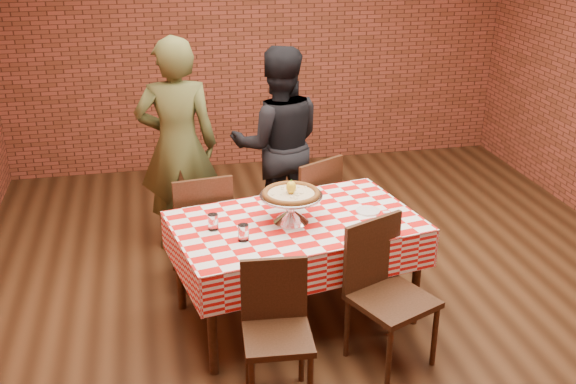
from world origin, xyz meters
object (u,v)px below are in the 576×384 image
(pizza_stand, at_px, (291,208))
(diner_black, at_px, (278,145))
(chair_far_right, at_px, (304,207))
(pizza, at_px, (291,194))
(water_glass_right, at_px, (213,222))
(water_glass_left, at_px, (243,233))
(chair_near_right, at_px, (393,298))
(diner_olive, at_px, (178,146))
(condiment_caddy, at_px, (279,193))
(chair_far_left, at_px, (200,225))
(chair_near_left, at_px, (278,340))
(table, at_px, (296,269))

(pizza_stand, xyz_separation_m, diner_black, (0.18, 1.33, -0.01))
(pizza_stand, distance_m, chair_far_right, 0.98)
(pizza, height_order, water_glass_right, pizza)
(chair_far_right, distance_m, diner_black, 0.63)
(water_glass_left, distance_m, chair_near_right, 1.03)
(chair_near_right, bearing_deg, pizza_stand, 105.67)
(chair_near_right, xyz_separation_m, chair_far_right, (-0.22, 1.48, -0.01))
(diner_olive, bearing_deg, water_glass_left, 104.57)
(chair_far_right, height_order, diner_black, diner_black)
(diner_olive, relative_size, diner_black, 1.07)
(condiment_caddy, height_order, chair_far_left, chair_far_left)
(chair_near_left, distance_m, chair_near_right, 0.82)
(chair_far_right, bearing_deg, condiment_caddy, 30.69)
(water_glass_right, distance_m, chair_far_right, 1.25)
(diner_olive, bearing_deg, water_glass_right, 98.96)
(pizza_stand, relative_size, pizza, 1.12)
(chair_near_left, height_order, chair_far_left, chair_far_left)
(diner_black, bearing_deg, pizza, 87.52)
(condiment_caddy, relative_size, chair_far_left, 0.14)
(condiment_caddy, distance_m, chair_far_left, 0.74)
(diner_olive, bearing_deg, chair_near_left, 103.33)
(chair_near_left, relative_size, chair_far_right, 0.95)
(chair_far_left, bearing_deg, chair_near_left, 94.53)
(chair_near_left, xyz_separation_m, diner_olive, (-0.41, 2.15, 0.48))
(pizza, relative_size, chair_far_left, 0.42)
(diner_olive, bearing_deg, chair_far_left, 102.45)
(condiment_caddy, bearing_deg, water_glass_right, -168.93)
(condiment_caddy, distance_m, chair_near_left, 1.29)
(pizza, height_order, water_glass_left, pizza)
(pizza, distance_m, water_glass_left, 0.44)
(pizza_stand, bearing_deg, chair_far_left, 130.18)
(chair_far_right, bearing_deg, table, 45.07)
(water_glass_left, distance_m, diner_black, 1.63)
(pizza_stand, xyz_separation_m, water_glass_left, (-0.36, -0.22, -0.04))
(chair_near_left, xyz_separation_m, chair_near_right, (0.78, 0.24, 0.03))
(table, xyz_separation_m, chair_near_left, (-0.30, -0.87, 0.06))
(water_glass_left, relative_size, diner_black, 0.06)
(chair_far_left, bearing_deg, chair_far_right, -175.64)
(pizza_stand, relative_size, condiment_caddy, 3.36)
(chair_far_left, bearing_deg, chair_near_right, 123.02)
(pizza, height_order, diner_black, diner_black)
(water_glass_right, xyz_separation_m, condiment_caddy, (0.51, 0.36, 0.01))
(pizza_stand, height_order, diner_black, diner_black)
(table, bearing_deg, chair_near_right, -53.04)
(chair_near_right, bearing_deg, condiment_caddy, 95.30)
(chair_far_right, relative_size, diner_olive, 0.51)
(table, height_order, chair_near_right, chair_near_right)
(pizza_stand, height_order, condiment_caddy, pizza_stand)
(diner_black, bearing_deg, condiment_caddy, 84.01)
(chair_near_right, bearing_deg, chair_far_left, 106.27)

